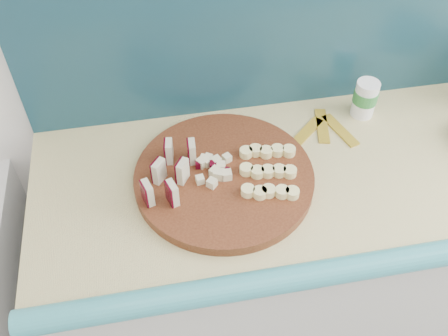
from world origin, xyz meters
The scene contains 8 objects.
kitchen_counter centered at (0.10, 1.50, 0.46)m, with size 2.20×0.63×0.91m.
backsplash centered at (0.10, 1.79, 1.16)m, with size 2.20×0.02×0.50m, color teal.
cutting_board centered at (-0.51, 1.50, 0.92)m, with size 0.46×0.46×0.03m, color #411B0E.
apple_wedges centered at (-0.64, 1.51, 0.97)m, with size 0.15×0.18×0.06m.
apple_chunks centered at (-0.54, 1.51, 0.95)m, with size 0.08×0.07×0.02m.
banana_slices centered at (-0.40, 1.48, 0.95)m, with size 0.17×0.19×0.02m.
canister centered at (-0.07, 1.69, 0.97)m, with size 0.07×0.07×0.11m.
banana_peel centered at (-0.20, 1.64, 0.91)m, with size 0.19×0.17×0.01m.
Camera 1 is at (-0.66, 0.68, 1.87)m, focal length 40.00 mm.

